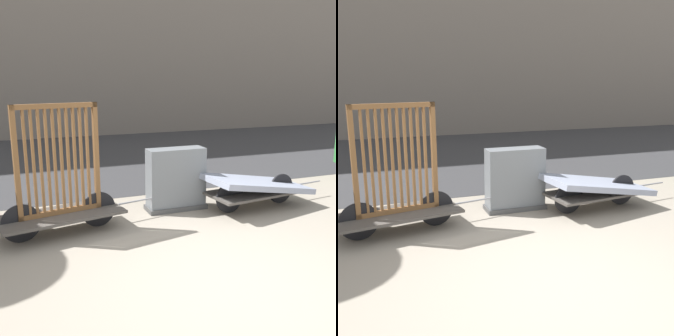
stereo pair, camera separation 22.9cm
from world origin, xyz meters
TOP-DOWN VIEW (x-y plane):
  - ground_plane at (0.00, 0.00)m, footprint 60.00×60.00m
  - road_strip at (0.00, 7.90)m, footprint 56.00×8.52m
  - bike_cart_with_bedframe at (-1.68, 2.20)m, footprint 2.52×1.13m
  - bike_cart_with_mattress at (1.69, 2.20)m, footprint 2.60×1.18m
  - utility_cabinet at (0.32, 2.65)m, footprint 1.07×0.42m

SIDE VIEW (x-z plane):
  - ground_plane at x=0.00m, z-range 0.00..0.00m
  - road_strip at x=0.00m, z-range 0.00..0.01m
  - bike_cart_with_mattress at x=1.69m, z-range 0.07..0.73m
  - utility_cabinet at x=0.32m, z-range -0.04..1.05m
  - bike_cart_with_bedframe at x=-1.68m, z-range -0.33..1.60m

